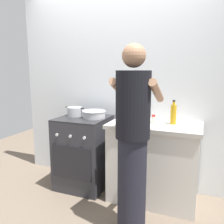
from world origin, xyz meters
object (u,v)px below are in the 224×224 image
pot (75,112)px  person (133,142)px  stove_range (84,152)px  utensil_crock (142,111)px  spice_bottle (153,119)px  mixing_bowl (94,114)px  oil_bottle (173,114)px

pot → person: bearing=-34.0°
stove_range → utensil_crock: size_ratio=2.74×
spice_bottle → person: 0.64m
pot → spice_bottle: (1.02, -0.02, -0.01)m
mixing_bowl → utensil_crock: bearing=16.5°
spice_bottle → oil_bottle: (0.21, 0.03, 0.07)m
pot → spice_bottle: size_ratio=2.86×
stove_range → spice_bottle: spice_bottle is taller
mixing_bowl → oil_bottle: 0.95m
utensil_crock → oil_bottle: utensil_crock is taller
utensil_crock → person: (0.12, -0.80, -0.14)m
stove_range → person: 1.11m
pot → oil_bottle: (1.23, 0.01, 0.05)m
pot → person: person is taller
stove_range → oil_bottle: oil_bottle is taller
mixing_bowl → stove_range: bearing=-170.3°
utensil_crock → person: size_ratio=0.19×
person → utensil_crock: bearing=98.5°
mixing_bowl → oil_bottle: (0.95, 0.02, 0.06)m
stove_range → person: person is taller
oil_bottle → pot: bearing=-179.7°
stove_range → person: size_ratio=0.53×
oil_bottle → stove_range: bearing=-177.5°
pot → utensil_crock: bearing=10.0°
spice_bottle → oil_bottle: size_ratio=0.35×
mixing_bowl → person: bearing=-42.7°
pot → oil_bottle: bearing=0.3°
oil_bottle → person: (-0.26, -0.66, -0.15)m
mixing_bowl → utensil_crock: utensil_crock is taller
spice_bottle → stove_range: bearing=-178.6°
mixing_bowl → oil_bottle: size_ratio=1.11×
mixing_bowl → utensil_crock: 0.59m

